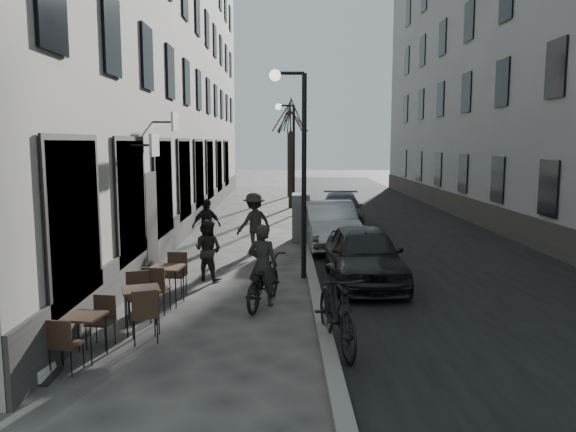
{
  "coord_description": "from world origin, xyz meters",
  "views": [
    {
      "loc": [
        -0.54,
        -7.69,
        3.37
      ],
      "look_at": [
        -0.41,
        4.2,
        1.8
      ],
      "focal_mm": 35.0,
      "sensor_mm": 36.0,
      "label": 1
    }
  ],
  "objects_px": {
    "pedestrian_far": "(207,226)",
    "car_far": "(341,209)",
    "tree_far": "(289,121)",
    "pedestrian_mid": "(254,222)",
    "utility_cabinet": "(301,218)",
    "moped": "(337,309)",
    "bistro_set_a": "(84,332)",
    "streetlamp_near": "(297,151)",
    "tree_near": "(290,116)",
    "car_near": "(364,255)",
    "bicycle": "(263,281)",
    "sign_board": "(40,350)",
    "bistro_set_b": "(142,305)",
    "car_mid": "(330,224)",
    "bistro_set_c": "(167,281)",
    "pedestrian_near": "(208,250)",
    "streetlamp_far": "(290,147)"
  },
  "relations": [
    {
      "from": "car_near",
      "to": "bicycle",
      "type": "bearing_deg",
      "value": -143.72
    },
    {
      "from": "tree_far",
      "to": "pedestrian_mid",
      "type": "xyz_separation_m",
      "value": [
        -1.29,
        -17.64,
        -3.74
      ]
    },
    {
      "from": "streetlamp_near",
      "to": "car_near",
      "type": "relative_size",
      "value": 1.25
    },
    {
      "from": "bistro_set_c",
      "to": "moped",
      "type": "relative_size",
      "value": 0.74
    },
    {
      "from": "bistro_set_c",
      "to": "utility_cabinet",
      "type": "height_order",
      "value": "utility_cabinet"
    },
    {
      "from": "pedestrian_far",
      "to": "car_far",
      "type": "bearing_deg",
      "value": 13.65
    },
    {
      "from": "utility_cabinet",
      "to": "car_far",
      "type": "distance_m",
      "value": 4.25
    },
    {
      "from": "bistro_set_c",
      "to": "sign_board",
      "type": "height_order",
      "value": "sign_board"
    },
    {
      "from": "car_mid",
      "to": "pedestrian_near",
      "type": "bearing_deg",
      "value": -130.53
    },
    {
      "from": "streetlamp_near",
      "to": "car_far",
      "type": "height_order",
      "value": "streetlamp_near"
    },
    {
      "from": "bistro_set_a",
      "to": "car_far",
      "type": "height_order",
      "value": "car_far"
    },
    {
      "from": "sign_board",
      "to": "pedestrian_near",
      "type": "xyz_separation_m",
      "value": [
        1.66,
        5.79,
        0.32
      ]
    },
    {
      "from": "bicycle",
      "to": "moped",
      "type": "xyz_separation_m",
      "value": [
        1.29,
        -2.49,
        0.15
      ]
    },
    {
      "from": "bistro_set_a",
      "to": "car_mid",
      "type": "height_order",
      "value": "car_mid"
    },
    {
      "from": "tree_far",
      "to": "bicycle",
      "type": "xyz_separation_m",
      "value": [
        -0.84,
        -23.36,
        -4.14
      ]
    },
    {
      "from": "bistro_set_b",
      "to": "utility_cabinet",
      "type": "relative_size",
      "value": 1.01
    },
    {
      "from": "pedestrian_near",
      "to": "car_near",
      "type": "height_order",
      "value": "pedestrian_near"
    },
    {
      "from": "utility_cabinet",
      "to": "car_near",
      "type": "relative_size",
      "value": 0.4
    },
    {
      "from": "tree_near",
      "to": "car_near",
      "type": "distance_m",
      "value": 16.12
    },
    {
      "from": "car_mid",
      "to": "moped",
      "type": "distance_m",
      "value": 9.08
    },
    {
      "from": "utility_cabinet",
      "to": "tree_near",
      "type": "bearing_deg",
      "value": 92.25
    },
    {
      "from": "streetlamp_far",
      "to": "streetlamp_near",
      "type": "bearing_deg",
      "value": -90.0
    },
    {
      "from": "streetlamp_near",
      "to": "sign_board",
      "type": "height_order",
      "value": "streetlamp_near"
    },
    {
      "from": "bistro_set_c",
      "to": "moped",
      "type": "height_order",
      "value": "moped"
    },
    {
      "from": "streetlamp_near",
      "to": "tree_far",
      "type": "xyz_separation_m",
      "value": [
        0.07,
        21.0,
        1.5
      ]
    },
    {
      "from": "bistro_set_b",
      "to": "bistro_set_c",
      "type": "distance_m",
      "value": 1.68
    },
    {
      "from": "bistro_set_b",
      "to": "bicycle",
      "type": "bearing_deg",
      "value": 17.98
    },
    {
      "from": "bistro_set_b",
      "to": "car_mid",
      "type": "height_order",
      "value": "car_mid"
    },
    {
      "from": "streetlamp_near",
      "to": "pedestrian_mid",
      "type": "height_order",
      "value": "streetlamp_near"
    },
    {
      "from": "streetlamp_near",
      "to": "utility_cabinet",
      "type": "xyz_separation_m",
      "value": [
        0.27,
        5.25,
        -2.35
      ]
    },
    {
      "from": "utility_cabinet",
      "to": "streetlamp_near",
      "type": "bearing_deg",
      "value": -91.89
    },
    {
      "from": "utility_cabinet",
      "to": "moped",
      "type": "relative_size",
      "value": 0.72
    },
    {
      "from": "utility_cabinet",
      "to": "pedestrian_far",
      "type": "distance_m",
      "value": 3.57
    },
    {
      "from": "pedestrian_far",
      "to": "moped",
      "type": "bearing_deg",
      "value": -106.04
    },
    {
      "from": "streetlamp_near",
      "to": "bicycle",
      "type": "xyz_separation_m",
      "value": [
        -0.77,
        -2.36,
        -2.64
      ]
    },
    {
      "from": "sign_board",
      "to": "streetlamp_far",
      "type": "bearing_deg",
      "value": 76.53
    },
    {
      "from": "streetlamp_near",
      "to": "bistro_set_b",
      "type": "xyz_separation_m",
      "value": [
        -2.88,
        -3.94,
        -2.68
      ]
    },
    {
      "from": "car_near",
      "to": "sign_board",
      "type": "bearing_deg",
      "value": -136.32
    },
    {
      "from": "streetlamp_far",
      "to": "bistro_set_b",
      "type": "distance_m",
      "value": 16.42
    },
    {
      "from": "streetlamp_far",
      "to": "bicycle",
      "type": "xyz_separation_m",
      "value": [
        -0.77,
        -14.36,
        -2.64
      ]
    },
    {
      "from": "pedestrian_near",
      "to": "car_mid",
      "type": "xyz_separation_m",
      "value": [
        3.35,
        4.38,
        -0.02
      ]
    },
    {
      "from": "car_near",
      "to": "car_far",
      "type": "xyz_separation_m",
      "value": [
        0.45,
        9.65,
        -0.06
      ]
    },
    {
      "from": "streetlamp_far",
      "to": "pedestrian_mid",
      "type": "height_order",
      "value": "streetlamp_far"
    },
    {
      "from": "moped",
      "to": "pedestrian_mid",
      "type": "bearing_deg",
      "value": 92.74
    },
    {
      "from": "streetlamp_far",
      "to": "moped",
      "type": "relative_size",
      "value": 2.28
    },
    {
      "from": "bistro_set_c",
      "to": "utility_cabinet",
      "type": "xyz_separation_m",
      "value": [
        3.05,
        7.51,
        0.32
      ]
    },
    {
      "from": "tree_near",
      "to": "pedestrian_mid",
      "type": "bearing_deg",
      "value": -96.33
    },
    {
      "from": "bicycle",
      "to": "pedestrian_far",
      "type": "height_order",
      "value": "pedestrian_far"
    },
    {
      "from": "bistro_set_b",
      "to": "pedestrian_mid",
      "type": "relative_size",
      "value": 0.89
    },
    {
      "from": "utility_cabinet",
      "to": "pedestrian_near",
      "type": "height_order",
      "value": "utility_cabinet"
    }
  ]
}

